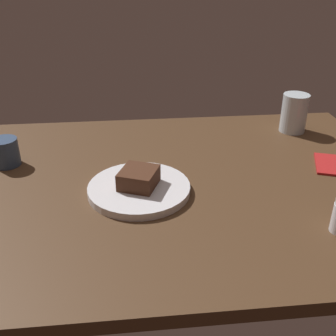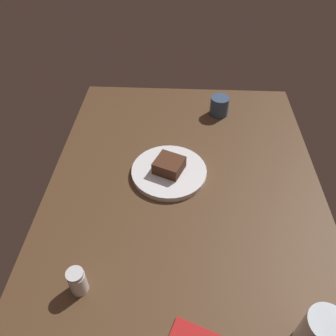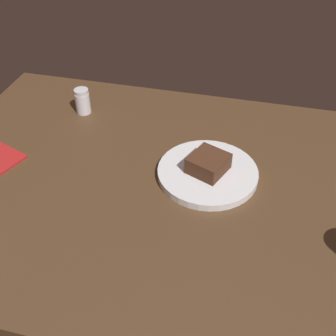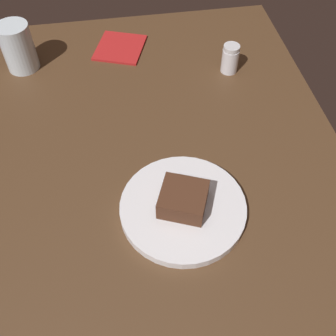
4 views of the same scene
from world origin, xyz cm
name	(u,v)px [view 1 (image 1 of 4)]	position (x,y,z in cm)	size (l,w,h in cm)	color
dining_table	(172,185)	(0.00, 0.00, 1.50)	(120.00, 84.00, 3.00)	#4C331E
dessert_plate	(139,189)	(8.23, 4.97, 3.90)	(23.76, 23.76, 1.80)	silver
chocolate_cake_slice	(139,178)	(8.22, 4.94, 6.81)	(7.92, 8.34, 4.03)	#472819
water_glass	(294,113)	(-40.96, -27.22, 8.90)	(7.90, 7.90, 11.80)	silver
coffee_cup	(5,152)	(42.19, -12.64, 6.62)	(7.03, 7.03, 7.25)	#334766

